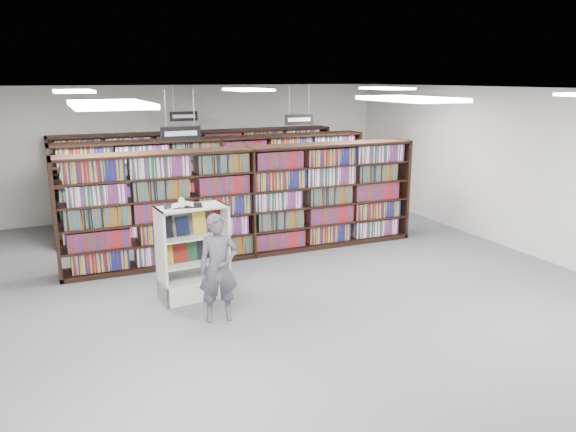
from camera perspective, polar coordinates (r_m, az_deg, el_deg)
name	(u,v)px	position (r m, az deg, el deg)	size (l,w,h in m)	color
floor	(292,288)	(9.32, 0.39, -7.35)	(12.00, 12.00, 0.00)	#4F4F54
ceiling	(292,89)	(8.69, 0.43, 12.73)	(10.00, 12.00, 0.10)	silver
wall_back	(196,150)	(14.48, -9.37, 6.67)	(10.00, 0.10, 3.20)	silver
wall_right	(529,172)	(11.79, 23.26, 4.10)	(0.10, 12.00, 3.20)	silver
bookshelf_row_near	(250,202)	(10.80, -3.92, 1.42)	(7.00, 0.60, 2.10)	black
bookshelf_row_mid	(219,184)	(12.66, -7.00, 3.20)	(7.00, 0.60, 2.10)	black
bookshelf_row_far	(200,173)	(14.27, -8.98, 4.35)	(7.00, 0.60, 2.10)	black
aisle_sign_left	(181,132)	(9.20, -10.84, 8.38)	(0.65, 0.02, 0.80)	#B2B2B7
aisle_sign_right	(299,119)	(12.07, 1.14, 9.87)	(0.65, 0.02, 0.80)	#B2B2B7
aisle_sign_center	(184,115)	(13.31, -10.54, 10.02)	(0.65, 0.02, 0.80)	#B2B2B7
troffer_front_left	(109,104)	(4.97, -17.69, 10.75)	(0.60, 1.20, 0.04)	white
troffer_front_center	(410,99)	(6.07, 12.28, 11.54)	(0.60, 1.20, 0.04)	white
troffer_back_left	(73,91)	(9.95, -20.98, 11.75)	(0.60, 1.20, 0.04)	white
troffer_back_center	(248,90)	(10.55, -4.11, 12.68)	(0.60, 1.20, 0.04)	white
troffer_back_right	(387,88)	(11.89, 9.98, 12.65)	(0.60, 1.20, 0.04)	white
endcap_display	(193,267)	(8.96, -9.63, -5.11)	(1.10, 0.62, 1.47)	silver
open_book	(182,204)	(8.67, -10.68, 1.19)	(0.63, 0.44, 0.13)	black
shopper	(219,268)	(7.97, -7.07, -5.28)	(0.56, 0.37, 1.55)	#534F5A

